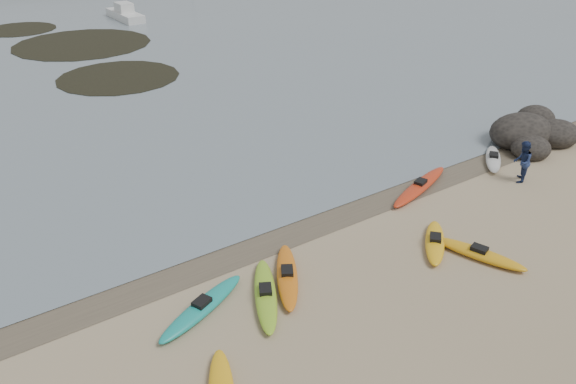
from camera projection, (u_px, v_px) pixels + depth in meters
ground at (288, 225)px, 22.07m from camera, size 600.00×600.00×0.00m
wet_sand at (292, 229)px, 21.85m from camera, size 60.00×60.00×0.00m
kayaks at (363, 252)px, 20.15m from camera, size 20.43×8.66×0.34m
person_east at (522, 162)px, 24.99m from camera, size 1.17×1.10×1.92m
rock_cluster at (531, 137)px, 29.34m from camera, size 5.33×3.93×1.83m
kelp_mats at (78, 49)px, 46.25m from camera, size 12.26×27.65×0.04m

